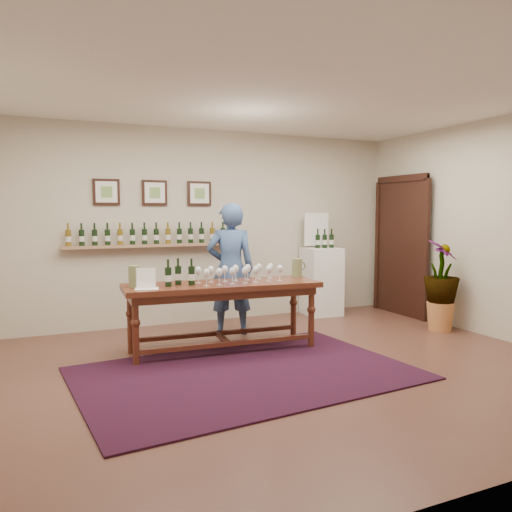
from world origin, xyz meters
name	(u,v)px	position (x,y,z in m)	size (l,w,h in m)	color
ground	(287,367)	(0.00, 0.00, 0.00)	(6.00, 6.00, 0.00)	brown
room_shell	(354,244)	(2.11, 1.86, 1.12)	(6.00, 6.00, 6.00)	beige
rug	(246,373)	(-0.47, -0.02, 0.01)	(3.23, 2.15, 0.02)	#420B15
tasting_table	(222,293)	(-0.39, 0.88, 0.68)	(2.29, 0.86, 0.80)	#4E1A13
table_glasses	(240,274)	(-0.17, 0.87, 0.89)	(1.43, 0.33, 0.20)	silver
table_bottles	(179,271)	(-0.89, 0.91, 0.96)	(0.31, 0.18, 0.33)	black
pitcher_left	(134,276)	(-1.37, 0.97, 0.91)	(0.15, 0.15, 0.24)	olive
pitcher_right	(297,268)	(0.65, 0.98, 0.91)	(0.15, 0.15, 0.23)	olive
menu_card	(146,278)	(-1.28, 0.80, 0.91)	(0.24, 0.18, 0.22)	white
display_pedestal	(321,281)	(1.75, 2.19, 0.53)	(0.53, 0.53, 1.05)	white
pedestal_bottles	(325,238)	(1.77, 2.14, 1.21)	(0.31, 0.08, 0.31)	black
info_sign	(316,229)	(1.73, 2.33, 1.34)	(0.42, 0.02, 0.57)	white
potted_plant	(441,285)	(2.66, 0.59, 0.62)	(0.80, 0.80, 1.07)	#C37A41
person	(230,269)	(-0.01, 1.61, 0.86)	(0.63, 0.41, 1.73)	#385385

